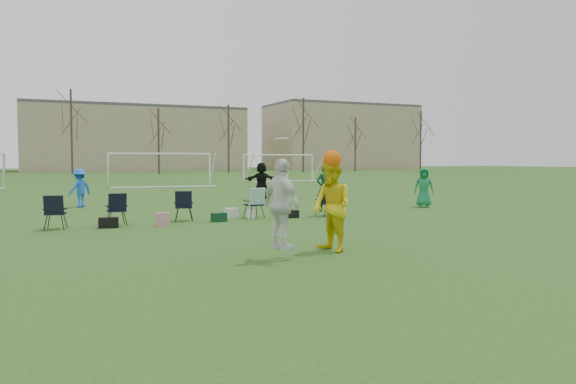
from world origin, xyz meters
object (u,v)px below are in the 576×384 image
fielder_green_far (424,187)px  center_contest (314,204)px  fielder_blue (80,188)px  fielder_black (262,181)px  goal_right (279,160)px  goal_mid (160,160)px

fielder_green_far → center_contest: bearing=-100.6°
fielder_blue → center_contest: size_ratio=0.66×
fielder_black → center_contest: (-4.94, -15.68, 0.13)m
center_contest → fielder_green_far: bearing=42.4°
fielder_blue → center_contest: (3.66, -14.20, 0.25)m
fielder_green_far → fielder_black: size_ratio=0.89×
goal_right → fielder_green_far: bearing=-109.2°
goal_right → fielder_black: bearing=-123.2°
fielder_blue → fielder_black: size_ratio=0.87×
fielder_green_far → goal_mid: goal_mid is taller
center_contest → fielder_black: bearing=72.5°
fielder_black → goal_right: 23.51m
center_contest → fielder_blue: bearing=104.4°
fielder_black → goal_right: bearing=-94.9°
fielder_green_far → fielder_black: fielder_black is taller
fielder_green_far → fielder_black: 8.40m
fielder_blue → goal_mid: bearing=-146.9°
fielder_black → fielder_green_far: bearing=142.0°
fielder_blue → center_contest: 14.66m
fielder_green_far → fielder_black: (-4.40, 7.15, 0.10)m
goal_mid → fielder_green_far: bearing=-70.1°
fielder_green_far → goal_right: goal_right is taller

